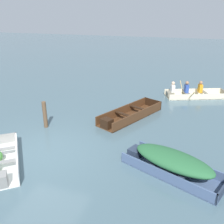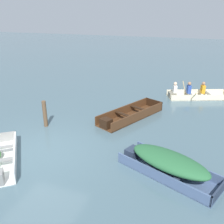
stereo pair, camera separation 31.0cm
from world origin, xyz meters
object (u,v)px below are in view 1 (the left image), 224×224
object	(u,v)px
skiff_slate_blue_near_moored	(172,162)
mooring_post	(45,115)
rowboat_cream_with_crew	(192,93)
skiff_dark_varnish_mid_moored	(129,115)

from	to	relation	value
skiff_slate_blue_near_moored	mooring_post	bearing A→B (deg)	163.06
skiff_slate_blue_near_moored	rowboat_cream_with_crew	xyz separation A→B (m)	(0.38, 7.35, -0.17)
skiff_slate_blue_near_moored	skiff_dark_varnish_mid_moored	size ratio (longest dim) A/B	0.89
rowboat_cream_with_crew	mooring_post	distance (m)	8.01
skiff_slate_blue_near_moored	skiff_dark_varnish_mid_moored	distance (m)	4.08
skiff_slate_blue_near_moored	rowboat_cream_with_crew	size ratio (longest dim) A/B	0.91
skiff_dark_varnish_mid_moored	rowboat_cream_with_crew	xyz separation A→B (m)	(2.55, 3.90, 0.05)
rowboat_cream_with_crew	mooring_post	world-z (taller)	mooring_post
rowboat_cream_with_crew	mooring_post	size ratio (longest dim) A/B	3.13
skiff_dark_varnish_mid_moored	rowboat_cream_with_crew	bearing A→B (deg)	56.82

